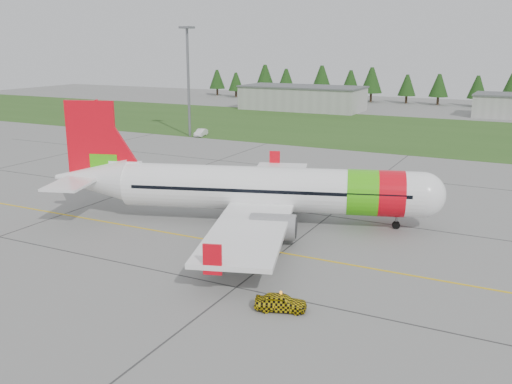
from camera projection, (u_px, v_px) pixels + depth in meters
The scene contains 9 objects.
ground at pixel (128, 264), 46.00m from camera, with size 320.00×320.00×0.00m, color gray.
aircraft at pixel (260, 189), 55.98m from camera, with size 37.87×35.86×11.83m.
follow_me_car at pixel (281, 286), 37.61m from camera, with size 1.40×1.19×3.48m, color yellow.
service_van at pixel (201, 125), 109.51m from camera, with size 1.46×1.38×4.19m, color silver.
grass_strip at pixel (386, 131), 116.82m from camera, with size 320.00×50.00×0.03m, color #30561E.
taxi_guideline at pixel (183, 235), 52.91m from camera, with size 120.00×0.25×0.02m, color gold.
hangar_west at pixel (302, 99), 153.35m from camera, with size 32.00×14.00×6.00m, color #A8A8A3.
floodlight_mast at pixel (188, 84), 107.55m from camera, with size 0.50×0.50×20.00m, color slate.
treeline at pixel (436, 88), 163.94m from camera, with size 160.00×8.00×10.00m, color #1C3F14, non-canonical shape.
Camera 1 is at (28.67, -33.74, 17.24)m, focal length 40.00 mm.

